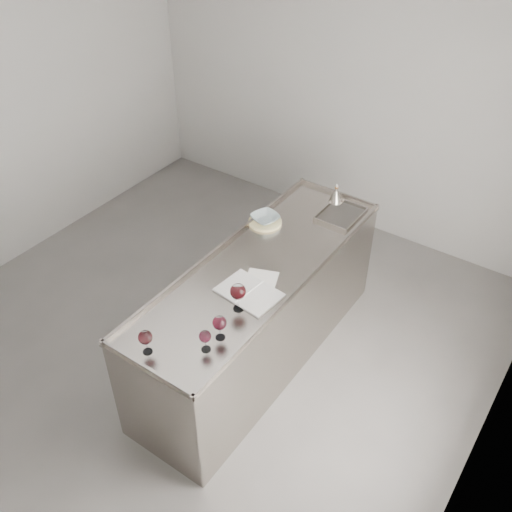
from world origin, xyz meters
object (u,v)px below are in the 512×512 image
Objects in this scene: wine_glass_small at (205,337)px; ceramic_bowl at (265,218)px; wine_glass_middle at (238,292)px; wine_glass_right at (220,323)px; counter at (259,312)px; wine_glass_left at (145,338)px; wine_funnel at (336,196)px; notebook at (249,292)px.

wine_glass_small reaches higher than ceramic_bowl.
wine_glass_small is 1.42m from ceramic_bowl.
wine_glass_middle reaches higher than wine_glass_right.
wine_glass_left reaches higher than counter.
wine_glass_left is 0.98× the size of wine_glass_right.
wine_glass_right is 0.99× the size of wine_funnel.
wine_funnel reaches higher than counter.
wine_glass_left is at bearing -110.20° from wine_glass_middle.
wine_glass_left reaches higher than notebook.
ceramic_bowl is (-0.42, 0.93, -0.10)m from wine_glass_middle.
wine_glass_middle is at bearing -73.25° from notebook.
wine_glass_middle is at bearing 97.16° from wine_glass_small.
wine_funnel is (-0.17, 1.81, -0.07)m from wine_glass_right.
wine_funnel reaches higher than wine_glass_right.
wine_funnel is (0.31, 0.60, 0.01)m from ceramic_bowl.
wine_funnel reaches higher than wine_glass_left.
counter is 13.99× the size of wine_glass_left.
wine_glass_small is at bearing -82.84° from wine_glass_middle.
wine_glass_small is 0.86× the size of wine_funnel.
wine_glass_right reaches higher than notebook.
wine_glass_left is at bearing -94.79° from counter.
wine_glass_left reaches higher than ceramic_bowl.
counter is 13.66× the size of wine_glass_right.
wine_glass_left is at bearing -97.98° from notebook.
ceramic_bowl is (-0.38, 0.76, 0.04)m from notebook.
wine_glass_small is (-0.01, -0.13, -0.02)m from wine_glass_right.
notebook is (0.11, -0.29, 0.47)m from counter.
wine_glass_right is at bearing 50.09° from wine_glass_left.
wine_glass_small is (0.28, 0.22, -0.01)m from wine_glass_left.
wine_glass_small is 0.34× the size of notebook.
wine_glass_small is 0.59m from notebook.
wine_glass_right is 0.47m from notebook.
wine_funnel is at bearing 94.60° from wine_glass_small.
notebook is at bearing -69.06° from counter.
wine_glass_left is at bearing -93.35° from wine_funnel.
wine_glass_middle is 0.29m from wine_glass_right.
wine_glass_right reaches higher than ceramic_bowl.
wine_glass_small is at bearing -75.68° from notebook.
counter is 11.36× the size of ceramic_bowl.
counter is 13.49× the size of wine_funnel.
wine_funnel is at bearing 93.92° from wine_glass_middle.
notebook is 1.37m from wine_funnel.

